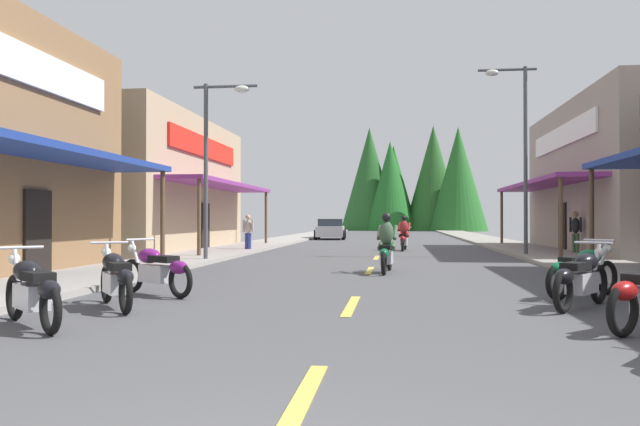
{
  "coord_description": "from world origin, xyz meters",
  "views": [
    {
      "loc": [
        0.73,
        -2.76,
        1.41
      ],
      "look_at": [
        -2.05,
        20.07,
        1.62
      ],
      "focal_mm": 35.39,
      "sensor_mm": 36.0,
      "label": 1
    }
  ],
  "objects_px": {
    "motorcycle_parked_left_0": "(32,290)",
    "pedestrian_browsing": "(248,230)",
    "motorcycle_parked_right_3": "(582,270)",
    "parked_car_curbside": "(330,229)",
    "motorcycle_parked_left_1": "(116,277)",
    "streetlamp_right": "(517,135)",
    "rider_cruising_lead": "(387,248)",
    "rider_cruising_trailing": "(404,236)",
    "motorcycle_parked_right_2": "(581,277)",
    "motorcycle_parked_left_2": "(156,269)",
    "streetlamp_left": "(216,145)",
    "pedestrian_by_shop": "(576,230)"
  },
  "relations": [
    {
      "from": "motorcycle_parked_right_2",
      "to": "motorcycle_parked_right_3",
      "type": "bearing_deg",
      "value": 19.54
    },
    {
      "from": "streetlamp_right",
      "to": "motorcycle_parked_left_1",
      "type": "relative_size",
      "value": 3.9
    },
    {
      "from": "streetlamp_left",
      "to": "pedestrian_by_shop",
      "type": "relative_size",
      "value": 3.4
    },
    {
      "from": "motorcycle_parked_right_2",
      "to": "streetlamp_right",
      "type": "bearing_deg",
      "value": 29.39
    },
    {
      "from": "streetlamp_right",
      "to": "motorcycle_parked_right_2",
      "type": "xyz_separation_m",
      "value": [
        -1.51,
        -13.4,
        -3.98
      ]
    },
    {
      "from": "streetlamp_right",
      "to": "motorcycle_parked_left_2",
      "type": "height_order",
      "value": "streetlamp_right"
    },
    {
      "from": "motorcycle_parked_right_2",
      "to": "parked_car_curbside",
      "type": "bearing_deg",
      "value": 48.53
    },
    {
      "from": "rider_cruising_trailing",
      "to": "streetlamp_right",
      "type": "bearing_deg",
      "value": -131.82
    },
    {
      "from": "streetlamp_left",
      "to": "motorcycle_parked_right_2",
      "type": "xyz_separation_m",
      "value": [
        8.68,
        -9.46,
        -3.32
      ]
    },
    {
      "from": "streetlamp_left",
      "to": "parked_car_curbside",
      "type": "distance_m",
      "value": 23.64
    },
    {
      "from": "motorcycle_parked_left_0",
      "to": "pedestrian_browsing",
      "type": "height_order",
      "value": "pedestrian_browsing"
    },
    {
      "from": "rider_cruising_lead",
      "to": "streetlamp_left",
      "type": "bearing_deg",
      "value": 63.7
    },
    {
      "from": "streetlamp_left",
      "to": "pedestrian_browsing",
      "type": "bearing_deg",
      "value": 94.43
    },
    {
      "from": "streetlamp_right",
      "to": "parked_car_curbside",
      "type": "relative_size",
      "value": 1.59
    },
    {
      "from": "motorcycle_parked_left_0",
      "to": "rider_cruising_lead",
      "type": "xyz_separation_m",
      "value": [
        4.43,
        8.82,
        0.17
      ]
    },
    {
      "from": "motorcycle_parked_left_0",
      "to": "rider_cruising_trailing",
      "type": "distance_m",
      "value": 20.99
    },
    {
      "from": "motorcycle_parked_left_0",
      "to": "motorcycle_parked_left_1",
      "type": "distance_m",
      "value": 1.81
    },
    {
      "from": "streetlamp_right",
      "to": "motorcycle_parked_right_2",
      "type": "distance_m",
      "value": 14.06
    },
    {
      "from": "pedestrian_browsing",
      "to": "parked_car_curbside",
      "type": "bearing_deg",
      "value": -160.95
    },
    {
      "from": "motorcycle_parked_left_0",
      "to": "pedestrian_browsing",
      "type": "bearing_deg",
      "value": -42.84
    },
    {
      "from": "motorcycle_parked_left_2",
      "to": "motorcycle_parked_right_3",
      "type": "bearing_deg",
      "value": -141.91
    },
    {
      "from": "motorcycle_parked_left_0",
      "to": "pedestrian_browsing",
      "type": "distance_m",
      "value": 18.8
    },
    {
      "from": "motorcycle_parked_right_3",
      "to": "pedestrian_browsing",
      "type": "bearing_deg",
      "value": 81.35
    },
    {
      "from": "rider_cruising_lead",
      "to": "rider_cruising_trailing",
      "type": "xyz_separation_m",
      "value": [
        0.57,
        11.57,
        0.0
      ]
    },
    {
      "from": "streetlamp_left",
      "to": "pedestrian_browsing",
      "type": "xyz_separation_m",
      "value": [
        -0.51,
        6.6,
        -2.89
      ]
    },
    {
      "from": "motorcycle_parked_left_1",
      "to": "motorcycle_parked_left_2",
      "type": "height_order",
      "value": "same"
    },
    {
      "from": "motorcycle_parked_right_3",
      "to": "parked_car_curbside",
      "type": "bearing_deg",
      "value": 62.09
    },
    {
      "from": "rider_cruising_lead",
      "to": "pedestrian_by_shop",
      "type": "bearing_deg",
      "value": -34.98
    },
    {
      "from": "motorcycle_parked_right_3",
      "to": "parked_car_curbside",
      "type": "distance_m",
      "value": 32.41
    },
    {
      "from": "streetlamp_left",
      "to": "motorcycle_parked_left_1",
      "type": "height_order",
      "value": "streetlamp_left"
    },
    {
      "from": "motorcycle_parked_right_3",
      "to": "motorcycle_parked_left_0",
      "type": "distance_m",
      "value": 8.95
    },
    {
      "from": "motorcycle_parked_right_2",
      "to": "motorcycle_parked_left_1",
      "type": "xyz_separation_m",
      "value": [
        -7.26,
        -0.88,
        0.0
      ]
    },
    {
      "from": "streetlamp_right",
      "to": "motorcycle_parked_left_2",
      "type": "relative_size",
      "value": 3.81
    },
    {
      "from": "rider_cruising_lead",
      "to": "parked_car_curbside",
      "type": "xyz_separation_m",
      "value": [
        -4.27,
        26.7,
        0.03
      ]
    },
    {
      "from": "motorcycle_parked_right_2",
      "to": "streetlamp_left",
      "type": "bearing_deg",
      "value": 78.36
    },
    {
      "from": "motorcycle_parked_right_3",
      "to": "parked_car_curbside",
      "type": "relative_size",
      "value": 0.38
    },
    {
      "from": "motorcycle_parked_left_1",
      "to": "pedestrian_by_shop",
      "type": "xyz_separation_m",
      "value": [
        11.15,
        15.58,
        0.5
      ]
    },
    {
      "from": "motorcycle_parked_left_1",
      "to": "streetlamp_right",
      "type": "bearing_deg",
      "value": -67.42
    },
    {
      "from": "rider_cruising_lead",
      "to": "parked_car_curbside",
      "type": "distance_m",
      "value": 27.04
    },
    {
      "from": "pedestrian_browsing",
      "to": "streetlamp_left",
      "type": "bearing_deg",
      "value": 29.54
    },
    {
      "from": "motorcycle_parked_right_2",
      "to": "rider_cruising_trailing",
      "type": "xyz_separation_m",
      "value": [
        -2.56,
        17.73,
        0.17
      ]
    },
    {
      "from": "motorcycle_parked_left_2",
      "to": "streetlamp_right",
      "type": "bearing_deg",
      "value": -91.08
    },
    {
      "from": "motorcycle_parked_left_0",
      "to": "motorcycle_parked_left_2",
      "type": "height_order",
      "value": "same"
    },
    {
      "from": "streetlamp_right",
      "to": "parked_car_curbside",
      "type": "bearing_deg",
      "value": 114.64
    },
    {
      "from": "motorcycle_parked_left_1",
      "to": "motorcycle_parked_left_0",
      "type": "bearing_deg",
      "value": 134.16
    },
    {
      "from": "motorcycle_parked_left_1",
      "to": "pedestrian_by_shop",
      "type": "height_order",
      "value": "pedestrian_by_shop"
    },
    {
      "from": "streetlamp_right",
      "to": "motorcycle_parked_right_2",
      "type": "height_order",
      "value": "streetlamp_right"
    },
    {
      "from": "parked_car_curbside",
      "to": "motorcycle_parked_right_2",
      "type": "bearing_deg",
      "value": -170.56
    },
    {
      "from": "motorcycle_parked_right_2",
      "to": "pedestrian_browsing",
      "type": "distance_m",
      "value": 18.51
    },
    {
      "from": "motorcycle_parked_left_2",
      "to": "parked_car_curbside",
      "type": "height_order",
      "value": "parked_car_curbside"
    }
  ]
}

